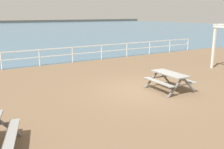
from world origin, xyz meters
The scene contains 3 objects.
ground_plane centered at (0.00, 0.00, -0.10)m, with size 30.00×24.00×0.20m, color brown.
seaward_railing centered at (0.00, 7.75, 0.76)m, with size 23.07×0.07×1.08m.
picnic_table_near_right centered at (0.99, -0.62, 0.58)m, with size 1.63×1.88×0.80m.
Camera 1 is at (-6.87, -8.42, 3.29)m, focal length 40.69 mm.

